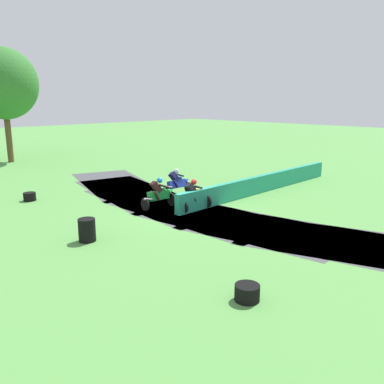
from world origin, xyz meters
The scene contains 11 objects.
ground_plane centered at (0.00, 0.00, 0.00)m, with size 120.00×120.00×0.00m, color #569947.
track_asphalt centered at (0.53, 0.01, 0.00)m, with size 6.52×23.63×0.01m.
safety_barrier centered at (5.44, 0.07, 0.45)m, with size 0.30×12.45×0.90m, color #239375.
motorcycle_lead_blue centered at (1.77, 2.72, 0.63)m, with size 1.70×0.91×1.42m.
motorcycle_chase_green centered at (-0.53, 1.41, 0.66)m, with size 1.71×0.85×1.42m.
motorcycle_trailing_yellow centered at (0.37, 0.08, 0.65)m, with size 1.69×0.80×1.43m.
tire_stack_near centered at (-4.15, 6.84, 0.20)m, with size 0.58×0.58×0.40m.
tire_stack_mid_a centered at (-5.11, -0.14, 0.40)m, with size 0.59×0.59×0.80m.
tire_stack_mid_b centered at (-4.51, -6.59, 0.20)m, with size 0.62×0.62×0.40m.
traffic_cone centered at (5.71, 0.72, 0.22)m, with size 0.28×0.28×0.44m, color orange.
tree_far_right centered at (-0.05, 19.95, 5.91)m, with size 5.06×5.06×8.59m.
Camera 1 is at (-11.71, -11.97, 4.78)m, focal length 37.34 mm.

